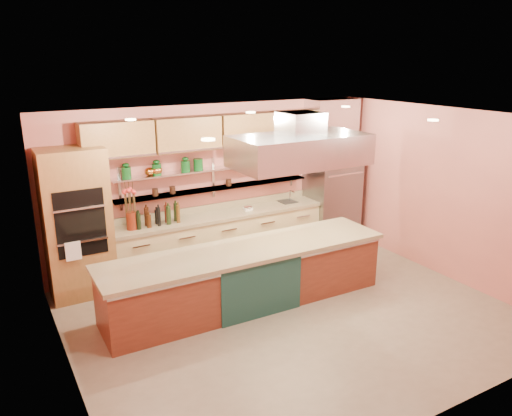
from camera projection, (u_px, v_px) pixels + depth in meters
floor at (292, 315)px, 7.18m from camera, size 6.00×5.00×0.02m
ceiling at (296, 119)px, 6.37m from camera, size 6.00×5.00×0.02m
wall_back at (215, 184)px, 8.85m from camera, size 6.00×0.04×2.80m
wall_front at (442, 296)px, 4.70m from camera, size 6.00×0.04×2.80m
wall_left at (62, 266)px, 5.35m from camera, size 0.04×5.00×2.80m
wall_right at (445, 194)px, 8.20m from camera, size 0.04×5.00×2.80m
oven_stack at (77, 224)px, 7.49m from camera, size 0.95×0.64×2.30m
refrigerator at (332, 190)px, 9.77m from camera, size 0.95×0.72×2.10m
back_counter at (221, 239)px, 8.85m from camera, size 3.84×0.64×0.93m
wall_shelf_lower at (216, 188)px, 8.73m from camera, size 3.60×0.26×0.03m
wall_shelf_upper at (215, 169)px, 8.63m from camera, size 3.60×0.26×0.03m
upper_cabinets at (218, 131)px, 8.43m from camera, size 4.60×0.36×0.55m
range_hood at (300, 150)px, 7.28m from camera, size 2.00×1.00×0.45m
ceiling_downlights at (288, 119)px, 6.54m from camera, size 4.00×2.80×0.02m
island at (247, 276)px, 7.38m from camera, size 4.25×0.98×0.89m
flower_vase at (131, 221)px, 7.88m from camera, size 0.16×0.16×0.29m
oil_bottle_cluster at (158, 218)px, 8.09m from camera, size 0.79×0.24×0.25m
kitchen_scale at (248, 208)px, 8.91m from camera, size 0.18×0.16×0.08m
bar_faucet at (290, 196)px, 9.43m from camera, size 0.03×0.03×0.21m
copper_kettle at (150, 171)px, 8.05m from camera, size 0.22×0.22×0.13m
green_canister at (198, 164)px, 8.45m from camera, size 0.18×0.18×0.19m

